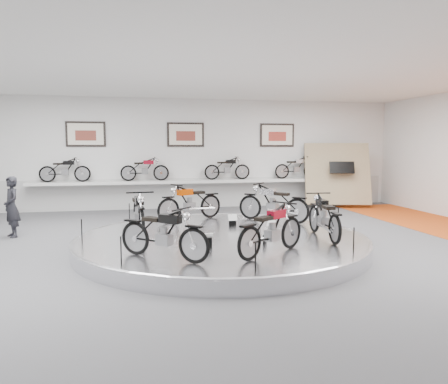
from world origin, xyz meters
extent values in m
plane|color=#4C4C4E|center=(0.00, 0.00, 0.00)|extent=(16.00, 16.00, 0.00)
plane|color=white|center=(0.00, 0.00, 4.00)|extent=(16.00, 16.00, 0.00)
plane|color=white|center=(0.00, 7.00, 2.00)|extent=(16.00, 0.00, 16.00)
cube|color=#BCBCBA|center=(0.00, 6.98, 0.55)|extent=(15.68, 0.04, 1.10)
cylinder|color=silver|center=(0.00, 0.30, 0.15)|extent=(6.40, 6.40, 0.30)
torus|color=#B2B2BA|center=(0.00, 0.30, 0.27)|extent=(6.40, 6.40, 0.10)
cube|color=silver|center=(0.00, 6.70, 1.00)|extent=(11.00, 0.55, 0.10)
cube|color=white|center=(-3.50, 6.96, 2.70)|extent=(1.35, 0.06, 0.88)
cube|color=white|center=(0.00, 6.96, 2.70)|extent=(1.35, 0.06, 0.88)
cube|color=white|center=(3.50, 6.96, 2.70)|extent=(1.35, 0.06, 0.88)
cube|color=#9B8763|center=(5.60, 6.10, 1.25)|extent=(2.56, 1.52, 2.30)
imported|color=black|center=(-4.90, 2.64, 0.77)|extent=(0.60, 0.67, 1.53)
camera|label=1|loc=(-1.87, -9.04, 2.28)|focal=35.00mm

